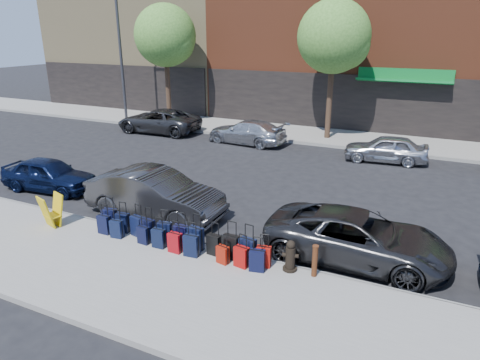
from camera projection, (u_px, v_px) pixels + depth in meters
The scene contains 38 objects.
ground at pixel (250, 194), 16.09m from camera, with size 120.00×120.00×0.00m, color black.
sidewalk_near at pixel (144, 278), 10.52m from camera, with size 60.00×4.00×0.15m, color gray.
sidewalk_far at pixel (320, 136), 24.61m from camera, with size 60.00×4.00×0.15m, color gray.
curb_near at pixel (187, 243), 12.24m from camera, with size 60.00×0.08×0.15m, color gray.
curb_far at pixel (310, 144), 22.88m from camera, with size 60.00×0.08×0.15m, color gray.
building_left at pixel (162, 2), 35.20m from camera, with size 15.00×12.12×16.00m.
tree_left at pixel (167, 37), 26.35m from camera, with size 3.80×3.80×7.27m.
tree_center at pixel (336, 39), 22.15m from camera, with size 3.80×3.80×7.27m.
streetlight at pixel (123, 50), 27.18m from camera, with size 2.59×0.18×8.00m.
suitcase_front_0 at pixel (110, 219), 12.89m from camera, with size 0.45×0.30×1.00m.
suitcase_front_1 at pixel (123, 223), 12.69m from camera, with size 0.41×0.25×0.94m.
suitcase_front_2 at pixel (138, 226), 12.44m from camera, with size 0.43×0.29×0.97m.
suitcase_front_3 at pixel (148, 229), 12.25m from camera, with size 0.42×0.26×0.96m.
suitcase_front_4 at pixel (165, 233), 12.03m from camera, with size 0.44×0.30×0.98m.
suitcase_front_5 at pixel (181, 236), 11.83m from camera, with size 0.43×0.26×1.00m.
suitcase_front_6 at pixel (196, 238), 11.66m from camera, with size 0.46×0.30×1.03m.
suitcase_front_7 at pixel (214, 245), 11.40m from camera, with size 0.40×0.25×0.92m.
suitcase_front_8 at pixel (231, 247), 11.21m from camera, with size 0.43×0.24×1.04m.
suitcase_front_9 at pixel (248, 250), 11.05m from camera, with size 0.45×0.29×1.03m.
suitcase_front_10 at pixel (264, 256), 10.83m from camera, with size 0.39×0.26×0.88m.
suitcase_back_0 at pixel (105, 224), 12.60m from camera, with size 0.38×0.22×0.91m.
suitcase_back_1 at pixel (117, 229), 12.35m from camera, with size 0.38×0.25×0.86m.
suitcase_back_3 at pixel (144, 235), 12.01m from camera, with size 0.36×0.23×0.82m.
suitcase_back_4 at pixel (159, 238), 11.79m from camera, with size 0.37×0.23×0.88m.
suitcase_back_5 at pixel (175, 243), 11.53m from camera, with size 0.38×0.23×0.89m.
suitcase_back_6 at pixel (191, 245), 11.34m from camera, with size 0.42×0.26×0.95m.
suitcase_back_8 at pixel (223, 255), 10.99m from camera, with size 0.35×0.25×0.77m.
suitcase_back_9 at pixel (242, 257), 10.82m from camera, with size 0.40×0.27×0.88m.
suitcase_back_10 at pixel (257, 260), 10.63m from camera, with size 0.42×0.29×0.91m.
fire_hydrant at pixel (290, 256), 10.63m from camera, with size 0.42×0.37×0.81m.
bollard at pixel (315, 260), 10.35m from camera, with size 0.15×0.15×0.83m.
display_rack at pixel (52, 211), 13.00m from camera, with size 0.71×0.74×0.99m.
car_near_0 at pixel (49, 174), 16.32m from camera, with size 1.49×3.71×1.26m, color #0C1535.
car_near_1 at pixel (155, 194), 14.00m from camera, with size 1.63×4.68×1.54m, color #323234.
car_near_2 at pixel (357, 237), 11.30m from camera, with size 2.22×4.82×1.34m, color #2E2E31.
car_far_0 at pixel (159, 121), 25.58m from camera, with size 2.34×5.07×1.41m, color #363638.
car_far_1 at pixel (247, 132), 23.09m from camera, with size 1.79×4.39×1.28m, color silver.
car_far_2 at pixel (386, 149), 19.86m from camera, with size 1.50×3.73×1.27m, color silver.
Camera 1 is at (6.01, -13.75, 5.85)m, focal length 32.00 mm.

